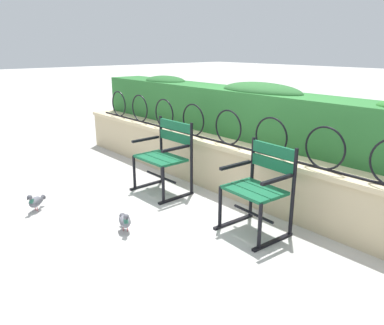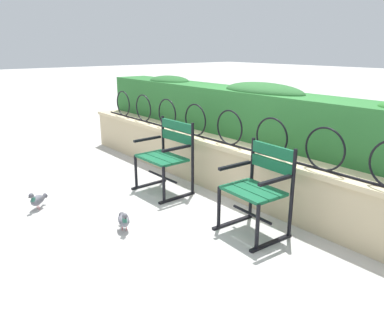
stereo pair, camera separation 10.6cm
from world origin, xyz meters
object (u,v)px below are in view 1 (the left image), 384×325
park_chair_right (260,186)px  pigeon_far_side (36,201)px  park_chair_left (165,154)px  pigeon_near_chairs (125,221)px

park_chair_right → pigeon_far_side: size_ratio=3.48×
park_chair_left → park_chair_right: (1.45, 0.04, -0.01)m
pigeon_far_side → pigeon_near_chairs: bearing=24.8°
park_chair_right → pigeon_near_chairs: (-0.83, -1.00, -0.35)m
park_chair_left → park_chair_right: size_ratio=1.02×
park_chair_left → pigeon_near_chairs: bearing=-57.5°
park_chair_left → pigeon_near_chairs: size_ratio=3.13×
park_chair_left → park_chair_right: park_chair_left is taller
pigeon_near_chairs → pigeon_far_side: (-1.06, -0.49, 0.00)m
park_chair_left → pigeon_far_side: bearing=-107.0°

